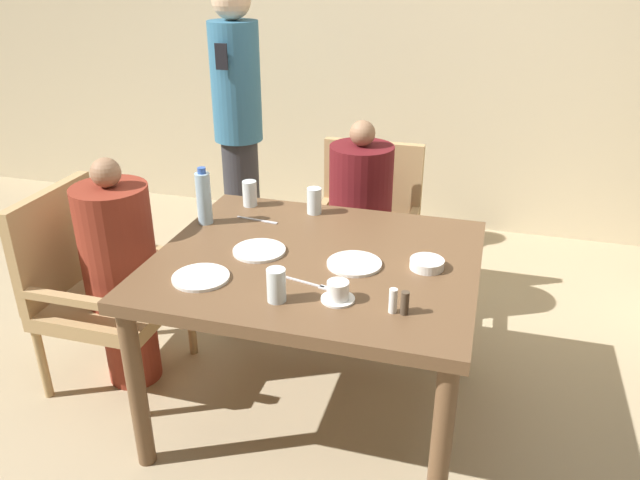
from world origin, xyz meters
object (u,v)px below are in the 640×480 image
object	(u,v)px
plate_dessert_center	(354,264)
diner_in_far_chair	(360,223)
teacup_with_saucer	(338,292)
glass_tall_far	(276,285)
glass_tall_near	(314,201)
bowl_small	(427,264)
chair_far_side	(365,226)
diner_in_left_chair	(121,273)
water_bottle	(204,198)
plate_main_right	(259,251)
plate_main_left	(201,277)
standing_host	(238,120)
glass_tall_mid	(250,193)
chair_left_side	(94,283)

from	to	relation	value
plate_dessert_center	diner_in_far_chair	bearing A→B (deg)	100.76
teacup_with_saucer	glass_tall_far	distance (m)	0.21
teacup_with_saucer	glass_tall_near	size ratio (longest dim) A/B	0.99
bowl_small	chair_far_side	bearing A→B (deg)	114.69
diner_in_left_chair	chair_far_side	xyz separation A→B (m)	(0.89, 0.95, -0.07)
glass_tall_near	water_bottle	bearing A→B (deg)	-151.08
plate_main_right	water_bottle	bearing A→B (deg)	147.74
plate_main_left	plate_main_right	bearing A→B (deg)	64.71
standing_host	plate_main_left	bearing A→B (deg)	-72.25
plate_main_right	glass_tall_mid	bearing A→B (deg)	115.74
chair_left_side	glass_tall_near	world-z (taller)	chair_left_side
chair_far_side	plate_main_left	xyz separation A→B (m)	(-0.36, -1.24, 0.28)
chair_far_side	glass_tall_near	world-z (taller)	chair_far_side
chair_far_side	bowl_small	bearing A→B (deg)	-65.31
chair_far_side	standing_host	distance (m)	1.03
diner_in_left_chair	chair_left_side	bearing A→B (deg)	-180.00
plate_dessert_center	glass_tall_near	world-z (taller)	glass_tall_near
chair_left_side	water_bottle	xyz separation A→B (m)	(0.48, 0.19, 0.39)
water_bottle	glass_tall_near	bearing A→B (deg)	28.92
glass_tall_mid	glass_tall_near	bearing A→B (deg)	-1.14
water_bottle	glass_tall_near	distance (m)	0.49
standing_host	bowl_small	world-z (taller)	standing_host
glass_tall_near	glass_tall_far	bearing A→B (deg)	-83.06
standing_host	bowl_small	xyz separation A→B (m)	(1.29, -1.28, -0.14)
chair_far_side	bowl_small	size ratio (longest dim) A/B	6.98
teacup_with_saucer	diner_in_left_chair	bearing A→B (deg)	164.49
water_bottle	chair_far_side	bearing A→B (deg)	53.68
bowl_small	standing_host	bearing A→B (deg)	135.32
glass_tall_far	plate_main_right	bearing A→B (deg)	119.83
glass_tall_mid	diner_in_left_chair	bearing A→B (deg)	-135.94
plate_main_right	bowl_small	xyz separation A→B (m)	(0.66, 0.04, 0.01)
plate_main_left	glass_tall_mid	world-z (taller)	glass_tall_mid
glass_tall_far	diner_in_far_chair	bearing A→B (deg)	88.09
chair_far_side	standing_host	size ratio (longest dim) A/B	0.53
diner_in_far_chair	plate_main_right	world-z (taller)	diner_in_far_chair
glass_tall_mid	chair_left_side	bearing A→B (deg)	-143.94
diner_in_left_chair	plate_dessert_center	bearing A→B (deg)	-1.35
standing_host	bowl_small	size ratio (longest dim) A/B	13.11
plate_dessert_center	water_bottle	world-z (taller)	water_bottle
diner_in_left_chair	glass_tall_far	distance (m)	0.96
diner_in_left_chair	glass_tall_near	size ratio (longest dim) A/B	9.02
plate_main_right	glass_tall_mid	xyz separation A→B (m)	(-0.22, 0.45, 0.05)
plate_dessert_center	water_bottle	distance (m)	0.76
chair_left_side	plate_main_right	distance (m)	0.86
bowl_small	plate_main_left	bearing A→B (deg)	-158.37
teacup_with_saucer	glass_tall_far	size ratio (longest dim) A/B	0.99
plate_dessert_center	glass_tall_far	world-z (taller)	glass_tall_far
chair_left_side	diner_in_left_chair	xyz separation A→B (m)	(0.15, 0.00, 0.07)
diner_in_far_chair	bowl_small	xyz separation A→B (m)	(0.43, -0.78, 0.21)
plate_dessert_center	chair_left_side	bearing A→B (deg)	178.82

